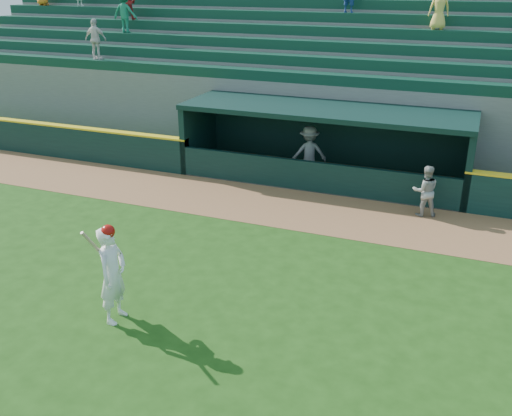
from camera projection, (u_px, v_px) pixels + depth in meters
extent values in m
plane|color=#1B4110|center=(230.00, 287.00, 12.70)|extent=(120.00, 120.00, 0.00)
cube|color=brown|center=(297.00, 209.00, 16.91)|extent=(40.00, 3.00, 0.01)
cube|color=black|center=(11.00, 136.00, 22.26)|extent=(15.50, 0.30, 1.20)
cube|color=yellow|center=(9.00, 120.00, 22.02)|extent=(15.50, 0.32, 0.06)
imported|color=#9B9B96|center=(425.00, 191.00, 16.21)|extent=(0.87, 0.77, 1.50)
imported|color=gray|center=(309.00, 153.00, 19.14)|extent=(1.34, 1.09, 1.80)
cube|color=slate|center=(322.00, 179.00, 19.31)|extent=(9.00, 2.60, 0.04)
cube|color=black|center=(199.00, 134.00, 20.44)|extent=(0.20, 2.60, 2.30)
cube|color=black|center=(470.00, 163.00, 17.32)|extent=(0.20, 2.60, 2.30)
cube|color=black|center=(333.00, 137.00, 20.00)|extent=(9.40, 0.20, 2.30)
cube|color=black|center=(325.00, 110.00, 18.41)|extent=(9.40, 2.80, 0.16)
cube|color=black|center=(312.00, 177.00, 18.08)|extent=(9.00, 0.16, 1.00)
cube|color=brown|center=(328.00, 166.00, 19.91)|extent=(8.40, 0.45, 0.10)
cube|color=slate|center=(337.00, 125.00, 20.34)|extent=(34.00, 0.85, 2.91)
cube|color=#0F3828|center=(339.00, 80.00, 19.61)|extent=(34.00, 0.60, 0.36)
cube|color=slate|center=(343.00, 114.00, 20.98)|extent=(34.00, 0.85, 3.36)
cube|color=#0F3828|center=(346.00, 63.00, 20.17)|extent=(34.00, 0.60, 0.36)
cube|color=slate|center=(349.00, 103.00, 21.62)|extent=(34.00, 0.85, 3.81)
cube|color=#0F3828|center=(352.00, 47.00, 20.73)|extent=(34.00, 0.60, 0.36)
cube|color=slate|center=(354.00, 93.00, 22.27)|extent=(34.00, 0.85, 4.26)
cube|color=#0F3828|center=(358.00, 32.00, 21.28)|extent=(34.00, 0.60, 0.36)
cube|color=slate|center=(359.00, 84.00, 22.91)|extent=(34.00, 0.85, 4.71)
cube|color=#0F3828|center=(363.00, 18.00, 21.84)|extent=(34.00, 0.60, 0.36)
cube|color=slate|center=(364.00, 75.00, 23.56)|extent=(34.00, 0.85, 5.16)
cube|color=#0F3828|center=(368.00, 5.00, 22.40)|extent=(34.00, 0.60, 0.36)
cube|color=slate|center=(368.00, 67.00, 24.20)|extent=(34.00, 0.85, 5.61)
cube|color=slate|center=(371.00, 65.00, 24.70)|extent=(34.50, 0.30, 5.61)
imported|color=silver|center=(96.00, 39.00, 22.63)|extent=(0.95, 0.46, 1.57)
imported|color=#1A7754|center=(125.00, 12.00, 23.63)|extent=(1.10, 0.69, 1.63)
imported|color=#E4C050|center=(439.00, 8.00, 20.00)|extent=(0.78, 0.59, 1.44)
imported|color=maroon|center=(128.00, 1.00, 24.33)|extent=(0.76, 0.60, 1.50)
imported|color=white|center=(113.00, 275.00, 11.16)|extent=(0.51, 0.76, 2.02)
sphere|color=#A70F09|center=(108.00, 232.00, 10.81)|extent=(0.27, 0.27, 0.27)
cylinder|color=tan|center=(94.00, 246.00, 10.77)|extent=(0.21, 0.51, 0.76)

